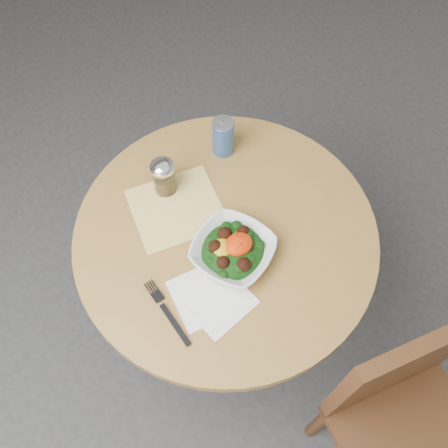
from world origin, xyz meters
The scene contains 9 objects.
ground centered at (0.00, 0.00, 0.00)m, with size 6.00×6.00×0.00m, color #2D2D30.
table centered at (0.00, 0.00, 0.55)m, with size 0.90×0.90×0.75m.
chair centered at (0.14, -0.68, 0.52)m, with size 0.49×0.49×0.93m.
cloth_napkin centered at (-0.07, 0.15, 0.75)m, with size 0.26×0.24×0.00m, color #E8AC0C.
paper_napkins centered at (-0.15, -0.14, 0.75)m, with size 0.21×0.22×0.00m.
salad_bowl centered at (-0.03, -0.07, 0.78)m, with size 0.29×0.29×0.08m.
fork centered at (-0.27, -0.10, 0.76)m, with size 0.03×0.22×0.00m.
spice_shaker centered at (-0.06, 0.23, 0.81)m, with size 0.07×0.07×0.13m.
beverage_can centered at (0.18, 0.25, 0.82)m, with size 0.07×0.07×0.13m.
Camera 1 is at (-0.42, -0.57, 2.04)m, focal length 40.00 mm.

